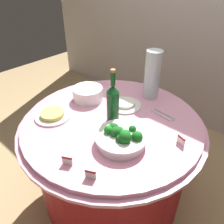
% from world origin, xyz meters
% --- Properties ---
extents(ground_plane, '(6.00, 6.00, 0.00)m').
position_xyz_m(ground_plane, '(0.00, 0.00, 0.00)').
color(ground_plane, tan).
extents(buffet_table, '(1.16, 1.16, 0.74)m').
position_xyz_m(buffet_table, '(0.00, 0.00, 0.38)').
color(buffet_table, maroon).
rests_on(buffet_table, ground_plane).
extents(broccoli_bowl, '(0.28, 0.28, 0.12)m').
position_xyz_m(broccoli_bowl, '(0.19, -0.14, 0.79)').
color(broccoli_bowl, white).
rests_on(broccoli_bowl, buffet_table).
extents(plate_stack, '(0.21, 0.21, 0.09)m').
position_xyz_m(plate_stack, '(-0.28, 0.06, 0.79)').
color(plate_stack, white).
rests_on(plate_stack, buffet_table).
extents(wine_bottle, '(0.07, 0.07, 0.34)m').
position_xyz_m(wine_bottle, '(0.02, -0.01, 0.87)').
color(wine_bottle, '#0E4B1B').
rests_on(wine_bottle, buffet_table).
extents(decorative_fruit_vase, '(0.11, 0.11, 0.34)m').
position_xyz_m(decorative_fruit_vase, '(0.02, 0.39, 0.89)').
color(decorative_fruit_vase, silver).
rests_on(decorative_fruit_vase, buffet_table).
extents(serving_tongs, '(0.17, 0.06, 0.01)m').
position_xyz_m(serving_tongs, '(0.22, 0.24, 0.74)').
color(serving_tongs, silver).
rests_on(serving_tongs, buffet_table).
extents(food_plate_noodles, '(0.22, 0.22, 0.04)m').
position_xyz_m(food_plate_noodles, '(-0.29, -0.23, 0.76)').
color(food_plate_noodles, white).
rests_on(food_plate_noodles, buffet_table).
extents(food_plate_rice, '(0.22, 0.22, 0.03)m').
position_xyz_m(food_plate_rice, '(-0.03, 0.17, 0.75)').
color(food_plate_rice, white).
rests_on(food_plate_rice, buffet_table).
extents(label_placard_front, '(0.05, 0.03, 0.05)m').
position_xyz_m(label_placard_front, '(0.23, -0.41, 0.77)').
color(label_placard_front, white).
rests_on(label_placard_front, buffet_table).
extents(label_placard_mid, '(0.05, 0.02, 0.05)m').
position_xyz_m(label_placard_mid, '(0.43, 0.07, 0.77)').
color(label_placard_mid, white).
rests_on(label_placard_mid, buffet_table).
extents(label_placard_rear, '(0.05, 0.03, 0.05)m').
position_xyz_m(label_placard_rear, '(0.09, -0.42, 0.77)').
color(label_placard_rear, white).
rests_on(label_placard_rear, buffet_table).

